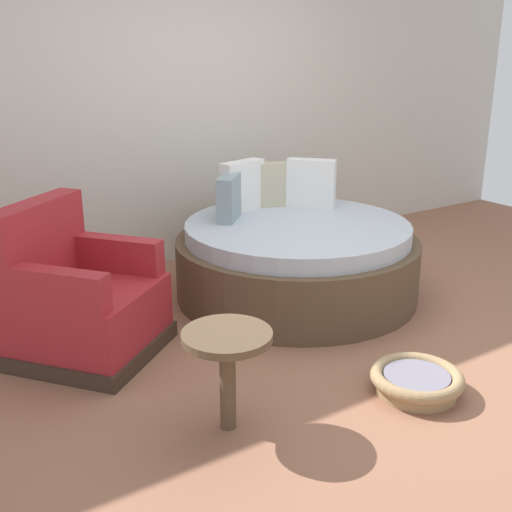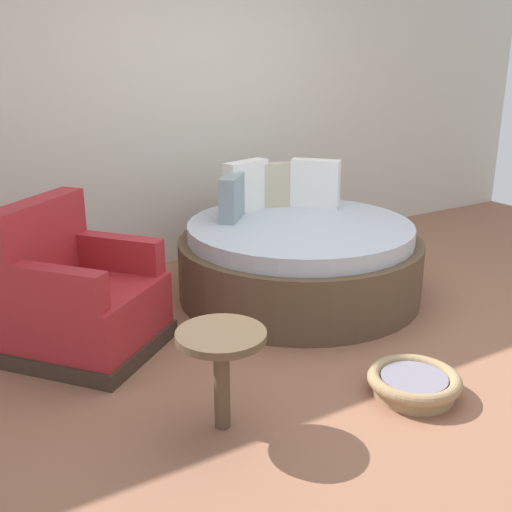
{
  "view_description": "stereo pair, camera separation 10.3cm",
  "coord_description": "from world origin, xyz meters",
  "views": [
    {
      "loc": [
        -2.5,
        -2.86,
        1.82
      ],
      "look_at": [
        -0.44,
        0.29,
        0.55
      ],
      "focal_mm": 44.07,
      "sensor_mm": 36.0,
      "label": 1
    },
    {
      "loc": [
        -2.41,
        -2.91,
        1.82
      ],
      "look_at": [
        -0.44,
        0.29,
        0.55
      ],
      "focal_mm": 44.07,
      "sensor_mm": 36.0,
      "label": 2
    }
  ],
  "objects": [
    {
      "name": "pet_basket",
      "position": [
        -0.1,
        -0.8,
        0.07
      ],
      "size": [
        0.51,
        0.51,
        0.13
      ],
      "color": "#9E7F56",
      "rests_on": "ground_plane"
    },
    {
      "name": "back_wall",
      "position": [
        0.0,
        2.03,
        1.59
      ],
      "size": [
        8.0,
        0.12,
        3.17
      ],
      "primitive_type": "cube",
      "color": "beige",
      "rests_on": "ground_plane"
    },
    {
      "name": "side_table",
      "position": [
        -1.13,
        -0.51,
        0.43
      ],
      "size": [
        0.44,
        0.44,
        0.52
      ],
      "color": "brown",
      "rests_on": "ground_plane"
    },
    {
      "name": "ground_plane",
      "position": [
        0.0,
        0.0,
        -0.01
      ],
      "size": [
        8.0,
        8.0,
        0.02
      ],
      "primitive_type": "cube",
      "color": "#936047"
    },
    {
      "name": "round_daybed",
      "position": [
        0.22,
        0.74,
        0.29
      ],
      "size": [
        1.82,
        1.82,
        0.96
      ],
      "color": "brown",
      "rests_on": "ground_plane"
    },
    {
      "name": "red_armchair",
      "position": [
        -1.46,
        0.68,
        0.33
      ],
      "size": [
        1.12,
        1.12,
        0.94
      ],
      "color": "#38281E",
      "rests_on": "ground_plane"
    }
  ]
}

